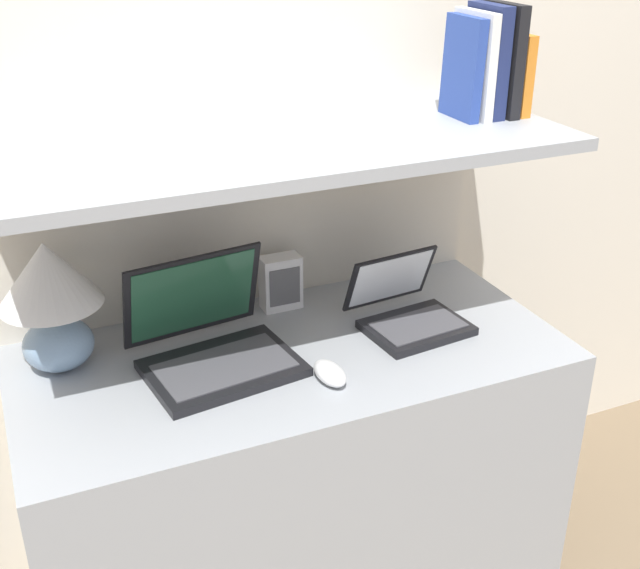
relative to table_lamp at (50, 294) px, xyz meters
The scene contains 14 objects.
wall_back 0.60m from the table_lamp, 23.26° to the left, with size 6.00×0.05×2.40m.
desk 0.77m from the table_lamp, 16.81° to the right, with size 1.27×0.60×0.76m.
back_riser 0.62m from the table_lamp, 18.77° to the left, with size 1.27×0.04×1.22m.
shelf 0.59m from the table_lamp, ahead, with size 1.27×0.54×0.03m.
table_lamp is the anchor object (origin of this frame).
laptop_large 0.37m from the table_lamp, 20.85° to the right, with size 0.37×0.34×0.24m.
laptop_small 0.84m from the table_lamp, ahead, with size 0.26×0.27×0.17m.
computer_mouse 0.63m from the table_lamp, 29.34° to the right, with size 0.07×0.11×0.04m.
router_box 0.57m from the table_lamp, ahead, with size 0.10×0.06×0.14m.
book_orange 1.17m from the table_lamp, ahead, with size 0.03×0.14×0.19m.
book_black 1.14m from the table_lamp, ahead, with size 0.03×0.16×0.25m.
book_navy 1.11m from the table_lamp, ahead, with size 0.03×0.14×0.25m.
book_white 1.08m from the table_lamp, ahead, with size 0.02×0.16×0.24m.
book_blue 1.05m from the table_lamp, ahead, with size 0.03×0.14×0.23m.
Camera 1 is at (-0.58, -1.20, 1.71)m, focal length 45.00 mm.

